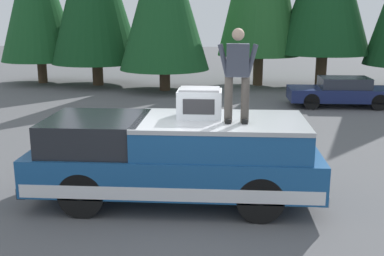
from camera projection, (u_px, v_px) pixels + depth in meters
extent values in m
plane|color=#565659|center=(185.00, 208.00, 8.90)|extent=(90.00, 90.00, 0.00)
cube|color=navy|center=(175.00, 166.00, 9.10)|extent=(2.00, 5.50, 0.70)
cube|color=silver|center=(175.00, 176.00, 9.15)|extent=(2.01, 5.39, 0.24)
cube|color=black|center=(97.00, 133.00, 9.05)|extent=(1.84, 1.87, 0.60)
cube|color=navy|center=(221.00, 137.00, 8.90)|extent=(1.92, 3.19, 0.52)
cube|color=#A8AAAF|center=(221.00, 121.00, 8.83)|extent=(1.94, 3.19, 0.08)
cube|color=#232326|center=(41.00, 176.00, 9.35)|extent=(1.96, 0.16, 0.20)
cube|color=#B2B5BA|center=(314.00, 183.00, 8.98)|extent=(1.96, 0.16, 0.20)
cylinder|color=black|center=(82.00, 194.00, 8.45)|extent=(0.30, 0.84, 0.84)
cylinder|color=black|center=(106.00, 165.00, 10.10)|extent=(0.30, 0.84, 0.84)
cylinder|color=black|center=(260.00, 199.00, 8.24)|extent=(0.30, 0.84, 0.84)
cylinder|color=black|center=(254.00, 168.00, 9.88)|extent=(0.30, 0.84, 0.84)
cube|color=silver|center=(200.00, 104.00, 8.97)|extent=(0.64, 0.84, 0.52)
cube|color=#2D2D30|center=(199.00, 107.00, 8.65)|extent=(0.01, 0.59, 0.29)
cube|color=#99999E|center=(200.00, 89.00, 8.90)|extent=(0.58, 0.76, 0.04)
cylinder|color=#423D38|center=(245.00, 100.00, 8.48)|extent=(0.15, 0.15, 0.84)
cube|color=black|center=(245.00, 121.00, 8.53)|extent=(0.26, 0.11, 0.08)
cylinder|color=#423D38|center=(228.00, 99.00, 8.50)|extent=(0.15, 0.15, 0.84)
cube|color=black|center=(228.00, 120.00, 8.55)|extent=(0.26, 0.11, 0.08)
cube|color=#474C5B|center=(238.00, 60.00, 8.32)|extent=(0.24, 0.40, 0.58)
sphere|color=beige|center=(238.00, 34.00, 8.21)|extent=(0.22, 0.22, 0.22)
cylinder|color=#474C5B|center=(252.00, 60.00, 8.27)|extent=(0.09, 0.23, 0.58)
cylinder|color=#474C5B|center=(224.00, 60.00, 8.31)|extent=(0.09, 0.23, 0.58)
cube|color=navy|center=(341.00, 94.00, 18.58)|extent=(1.64, 4.10, 0.50)
cube|color=#282D38|center=(344.00, 83.00, 18.47)|extent=(1.31, 1.89, 0.42)
cylinder|color=black|center=(311.00, 101.00, 18.01)|extent=(0.20, 0.62, 0.62)
cylinder|color=black|center=(305.00, 95.00, 19.41)|extent=(0.20, 0.62, 0.62)
cylinder|color=black|center=(379.00, 102.00, 17.84)|extent=(0.20, 0.62, 0.62)
cylinder|color=black|center=(368.00, 96.00, 19.24)|extent=(0.20, 0.62, 0.62)
cylinder|color=#4C3826|center=(321.00, 71.00, 23.25)|extent=(0.54, 0.54, 1.68)
cylinder|color=#4C3826|center=(258.00, 70.00, 24.08)|extent=(0.50, 0.50, 1.54)
cylinder|color=#4C3826|center=(165.00, 80.00, 22.53)|extent=(0.51, 0.51, 1.02)
cylinder|color=#4C3826|center=(98.00, 74.00, 24.21)|extent=(0.55, 0.55, 1.14)
cylinder|color=#4C3826|center=(42.00, 72.00, 24.98)|extent=(0.48, 0.48, 1.19)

